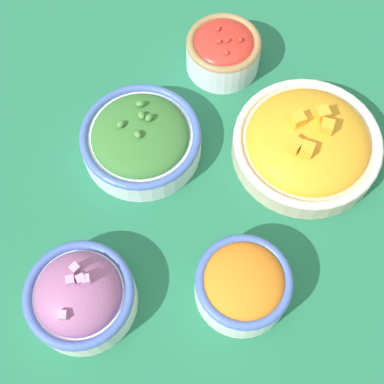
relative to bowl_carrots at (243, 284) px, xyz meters
name	(u,v)px	position (x,y,z in m)	size (l,w,h in m)	color
ground_plane	(192,201)	(0.07, 0.12, -0.04)	(3.00, 3.00, 0.00)	#23704C
bowl_carrots	(243,284)	(0.00, 0.00, 0.00)	(0.12, 0.12, 0.07)	white
bowl_red_onion	(80,296)	(-0.12, 0.16, 0.00)	(0.13, 0.13, 0.08)	white
bowl_squash	(307,143)	(0.22, 0.03, -0.01)	(0.21, 0.21, 0.08)	beige
bowl_broccoli	(141,139)	(0.10, 0.23, -0.01)	(0.17, 0.17, 0.07)	silver
bowl_cherry_tomatoes	(223,50)	(0.29, 0.21, 0.00)	(0.11, 0.11, 0.07)	silver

